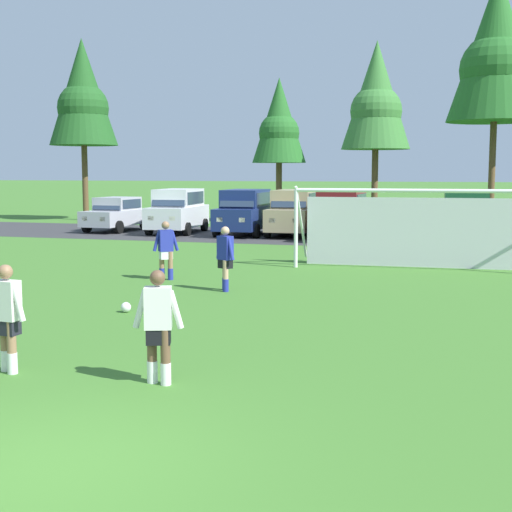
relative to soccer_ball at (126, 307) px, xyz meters
The scene contains 18 objects.
ground_plane 7.87m from the soccer_ball, 68.18° to the left, with size 400.00×400.00×0.00m, color #3D7028.
parking_lot_strip 19.24m from the soccer_ball, 81.25° to the left, with size 52.00×8.40×0.01m, color #333335.
soccer_ball is the anchor object (origin of this frame).
soccer_goal 10.67m from the soccer_ball, 59.27° to the left, with size 7.49×2.24×2.57m.
player_striker_near 4.77m from the soccer_ball, 103.19° to the left, with size 0.66×0.49×1.64m.
player_midfield_center 3.53m from the soccer_ball, 70.85° to the left, with size 0.64×0.50×1.64m.
player_defender_far 5.47m from the soccer_ball, 58.26° to the right, with size 0.74×0.35×1.64m.
player_winger_right 4.78m from the soccer_ball, 84.70° to the right, with size 0.73×0.27×1.64m.
parked_car_slot_far_left 21.73m from the soccer_ball, 118.04° to the left, with size 2.22×4.30×1.72m.
parked_car_slot_left 20.21m from the soccer_ball, 109.60° to the left, with size 2.38×4.72×2.16m.
parked_car_slot_center_left 19.25m from the soccer_ball, 99.84° to the left, with size 2.25×4.66×2.16m.
parked_car_slot_center 19.20m from the soccer_ball, 92.63° to the left, with size 2.23×4.65×2.16m.
parked_car_slot_center_right 18.07m from the soccer_ball, 85.15° to the left, with size 2.16×4.61×2.16m.
parked_car_slot_right 19.57m from the soccer_ball, 69.50° to the left, with size 2.30×4.68×2.16m.
tree_left_edge 31.67m from the soccer_ball, 121.40° to the left, with size 4.17×4.17×11.12m.
tree_mid_left 28.53m from the soccer_ball, 98.04° to the left, with size 3.18×3.18×8.49m.
tree_center_back 27.97m from the soccer_ball, 86.12° to the left, with size 3.83×3.83×10.22m.
tree_mid_right 30.75m from the soccer_ball, 73.91° to the left, with size 5.16×5.16×13.76m.
Camera 1 is at (4.10, -6.06, 3.01)m, focal length 50.39 mm.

